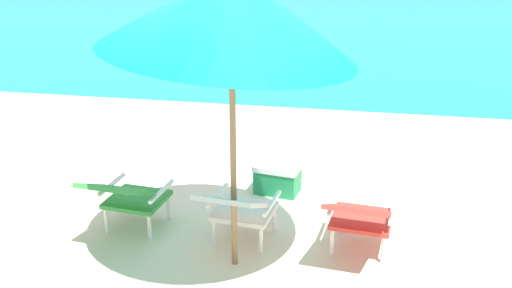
{
  "coord_description": "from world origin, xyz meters",
  "views": [
    {
      "loc": [
        0.99,
        -5.1,
        2.85
      ],
      "look_at": [
        0.0,
        0.29,
        0.75
      ],
      "focal_mm": 43.38,
      "sensor_mm": 36.0,
      "label": 1
    }
  ],
  "objects_px": {
    "lounge_chair_left": "(127,195)",
    "cooler_box": "(278,178)",
    "lounge_chair_right": "(360,215)",
    "beach_umbrella_center": "(231,11)",
    "swim_buoy": "(275,40)",
    "lounge_chair_center": "(238,207)"
  },
  "relations": [
    {
      "from": "lounge_chair_left",
      "to": "cooler_box",
      "type": "xyz_separation_m",
      "value": [
        1.21,
        1.16,
        -0.24
      ]
    },
    {
      "from": "lounge_chair_right",
      "to": "beach_umbrella_center",
      "type": "height_order",
      "value": "beach_umbrella_center"
    },
    {
      "from": "lounge_chair_left",
      "to": "beach_umbrella_center",
      "type": "bearing_deg",
      "value": -16.42
    },
    {
      "from": "cooler_box",
      "to": "beach_umbrella_center",
      "type": "bearing_deg",
      "value": -95.81
    },
    {
      "from": "swim_buoy",
      "to": "lounge_chair_right",
      "type": "height_order",
      "value": "lounge_chair_right"
    },
    {
      "from": "swim_buoy",
      "to": "lounge_chair_left",
      "type": "xyz_separation_m",
      "value": [
        -0.02,
        -8.68,
        0.31
      ]
    },
    {
      "from": "lounge_chair_right",
      "to": "cooler_box",
      "type": "bearing_deg",
      "value": 126.83
    },
    {
      "from": "lounge_chair_left",
      "to": "cooler_box",
      "type": "relative_size",
      "value": 1.8
    },
    {
      "from": "swim_buoy",
      "to": "lounge_chair_left",
      "type": "distance_m",
      "value": 8.69
    },
    {
      "from": "lounge_chair_right",
      "to": "cooler_box",
      "type": "distance_m",
      "value": 1.49
    },
    {
      "from": "lounge_chair_right",
      "to": "beach_umbrella_center",
      "type": "distance_m",
      "value": 2.04
    },
    {
      "from": "beach_umbrella_center",
      "to": "cooler_box",
      "type": "height_order",
      "value": "beach_umbrella_center"
    },
    {
      "from": "swim_buoy",
      "to": "lounge_chair_left",
      "type": "relative_size",
      "value": 1.73
    },
    {
      "from": "lounge_chair_right",
      "to": "cooler_box",
      "type": "relative_size",
      "value": 1.79
    },
    {
      "from": "swim_buoy",
      "to": "lounge_chair_right",
      "type": "distance_m",
      "value": 8.95
    },
    {
      "from": "lounge_chair_left",
      "to": "lounge_chair_right",
      "type": "distance_m",
      "value": 2.09
    },
    {
      "from": "swim_buoy",
      "to": "lounge_chair_center",
      "type": "xyz_separation_m",
      "value": [
        1.02,
        -8.73,
        0.31
      ]
    },
    {
      "from": "lounge_chair_left",
      "to": "beach_umbrella_center",
      "type": "height_order",
      "value": "beach_umbrella_center"
    },
    {
      "from": "beach_umbrella_center",
      "to": "swim_buoy",
      "type": "bearing_deg",
      "value": 96.63
    },
    {
      "from": "swim_buoy",
      "to": "cooler_box",
      "type": "xyz_separation_m",
      "value": [
        1.2,
        -7.53,
        0.06
      ]
    },
    {
      "from": "swim_buoy",
      "to": "lounge_chair_right",
      "type": "xyz_separation_m",
      "value": [
        2.08,
        -8.7,
        0.31
      ]
    },
    {
      "from": "lounge_chair_left",
      "to": "lounge_chair_center",
      "type": "relative_size",
      "value": 0.99
    }
  ]
}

